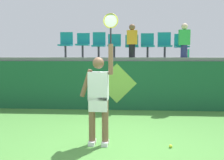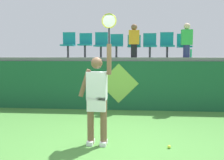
% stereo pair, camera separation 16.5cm
% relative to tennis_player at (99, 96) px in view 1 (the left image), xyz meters
% --- Properties ---
extents(ground_plane, '(40.00, 40.00, 0.00)m').
position_rel_tennis_player_xyz_m(ground_plane, '(0.38, -0.10, -0.97)').
color(ground_plane, '#478438').
extents(court_back_wall, '(12.81, 0.20, 1.57)m').
position_rel_tennis_player_xyz_m(court_back_wall, '(0.38, 3.40, -0.19)').
color(court_back_wall, '#195633').
rests_on(court_back_wall, ground_plane).
extents(spectator_platform, '(12.81, 2.58, 0.12)m').
position_rel_tennis_player_xyz_m(spectator_platform, '(0.38, 4.64, 0.65)').
color(spectator_platform, slate).
rests_on(spectator_platform, court_back_wall).
extents(tennis_player, '(0.75, 0.28, 2.54)m').
position_rel_tennis_player_xyz_m(tennis_player, '(0.00, 0.00, 0.00)').
color(tennis_player, white).
rests_on(tennis_player, ground_plane).
extents(tennis_ball, '(0.07, 0.07, 0.07)m').
position_rel_tennis_player_xyz_m(tennis_ball, '(1.38, -0.09, -0.94)').
color(tennis_ball, '#D1E533').
rests_on(tennis_ball, ground_plane).
extents(water_bottle, '(0.06, 0.06, 0.26)m').
position_rel_tennis_player_xyz_m(water_bottle, '(2.47, 3.51, 0.84)').
color(water_bottle, '#26B272').
rests_on(water_bottle, spectator_platform).
extents(stadium_chair_0, '(0.44, 0.42, 0.87)m').
position_rel_tennis_player_xyz_m(stadium_chair_0, '(-1.59, 3.98, 1.20)').
color(stadium_chair_0, '#38383D').
rests_on(stadium_chair_0, spectator_platform).
extents(stadium_chair_1, '(0.44, 0.42, 0.84)m').
position_rel_tennis_player_xyz_m(stadium_chair_1, '(-1.00, 3.98, 1.20)').
color(stadium_chair_1, '#38383D').
rests_on(stadium_chair_1, spectator_platform).
extents(stadium_chair_2, '(0.44, 0.42, 0.86)m').
position_rel_tennis_player_xyz_m(stadium_chair_2, '(-0.45, 3.99, 1.18)').
color(stadium_chair_2, '#38383D').
rests_on(stadium_chair_2, spectator_platform).
extents(stadium_chair_3, '(0.44, 0.42, 0.79)m').
position_rel_tennis_player_xyz_m(stadium_chair_3, '(0.08, 3.98, 1.16)').
color(stadium_chair_3, '#38383D').
rests_on(stadium_chair_3, spectator_platform).
extents(stadium_chair_4, '(0.44, 0.42, 0.76)m').
position_rel_tennis_player_xyz_m(stadium_chair_4, '(0.68, 3.98, 1.14)').
color(stadium_chair_4, '#38383D').
rests_on(stadium_chair_4, spectator_platform).
extents(stadium_chair_5, '(0.44, 0.42, 0.82)m').
position_rel_tennis_player_xyz_m(stadium_chair_5, '(1.20, 3.98, 1.16)').
color(stadium_chair_5, '#38383D').
rests_on(stadium_chair_5, spectator_platform).
extents(stadium_chair_6, '(0.44, 0.42, 0.85)m').
position_rel_tennis_player_xyz_m(stadium_chair_6, '(1.78, 3.99, 1.17)').
color(stadium_chair_6, '#38383D').
rests_on(stadium_chair_6, spectator_platform).
extents(stadium_chair_7, '(0.44, 0.42, 0.79)m').
position_rel_tennis_player_xyz_m(stadium_chair_7, '(2.33, 3.98, 1.14)').
color(stadium_chair_7, '#38383D').
rests_on(stadium_chair_7, spectator_platform).
extents(spectator_0, '(0.34, 0.20, 1.08)m').
position_rel_tennis_player_xyz_m(spectator_0, '(2.33, 3.55, 1.28)').
color(spectator_0, navy).
rests_on(spectator_0, spectator_platform).
extents(spectator_1, '(0.34, 0.20, 1.07)m').
position_rel_tennis_player_xyz_m(spectator_1, '(0.68, 3.56, 1.27)').
color(spectator_1, black).
rests_on(spectator_1, spectator_platform).
extents(wall_signage_mount, '(1.27, 0.01, 1.50)m').
position_rel_tennis_player_xyz_m(wall_signage_mount, '(0.20, 3.30, -0.97)').
color(wall_signage_mount, '#195633').
rests_on(wall_signage_mount, ground_plane).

